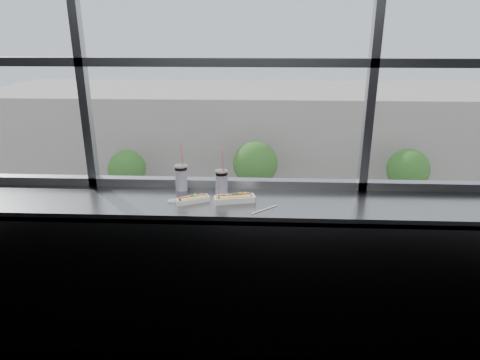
{
  "coord_description": "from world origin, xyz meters",
  "views": [
    {
      "loc": [
        0.25,
        -1.49,
        2.2
      ],
      "look_at": [
        0.12,
        1.23,
        1.25
      ],
      "focal_mm": 32.0,
      "sensor_mm": 36.0,
      "label": 1
    }
  ],
  "objects_px": {
    "soda_cup_right": "(222,182)",
    "car_near_d": "(416,285)",
    "tree_center": "(255,164)",
    "loose_straw": "(264,209)",
    "car_near_c": "(255,281)",
    "hotdog_tray_right": "(235,198)",
    "soda_cup_left": "(181,176)",
    "wrapper": "(173,200)",
    "tree_right": "(408,170)",
    "pedestrian_b": "(257,199)",
    "car_far_b": "(262,216)",
    "pedestrian_a": "(153,198)",
    "tree_left": "(127,169)",
    "car_far_a": "(128,212)",
    "car_far_c": "(431,220)",
    "hotdog_tray_left": "(193,199)"
  },
  "relations": [
    {
      "from": "loose_straw",
      "to": "pedestrian_b",
      "type": "relative_size",
      "value": 0.1
    },
    {
      "from": "car_near_c",
      "to": "tree_right",
      "type": "distance_m",
      "value": 16.59
    },
    {
      "from": "soda_cup_right",
      "to": "wrapper",
      "type": "xyz_separation_m",
      "value": [
        -0.32,
        -0.15,
        -0.09
      ]
    },
    {
      "from": "tree_center",
      "to": "car_near_c",
      "type": "bearing_deg",
      "value": -89.04
    },
    {
      "from": "soda_cup_left",
      "to": "pedestrian_b",
      "type": "bearing_deg",
      "value": 89.15
    },
    {
      "from": "soda_cup_left",
      "to": "pedestrian_a",
      "type": "distance_m",
      "value": 30.55
    },
    {
      "from": "hotdog_tray_left",
      "to": "pedestrian_b",
      "type": "xyz_separation_m",
      "value": [
        0.29,
        27.46,
        -10.99
      ]
    },
    {
      "from": "soda_cup_left",
      "to": "loose_straw",
      "type": "bearing_deg",
      "value": -30.01
    },
    {
      "from": "wrapper",
      "to": "car_near_d",
      "type": "height_order",
      "value": "wrapper"
    },
    {
      "from": "hotdog_tray_right",
      "to": "car_near_d",
      "type": "height_order",
      "value": "hotdog_tray_right"
    },
    {
      "from": "soda_cup_right",
      "to": "pedestrian_a",
      "type": "relative_size",
      "value": 0.18
    },
    {
      "from": "pedestrian_a",
      "to": "tree_left",
      "type": "height_order",
      "value": "tree_left"
    },
    {
      "from": "car_near_c",
      "to": "tree_left",
      "type": "bearing_deg",
      "value": 43.75
    },
    {
      "from": "wrapper",
      "to": "pedestrian_a",
      "type": "distance_m",
      "value": 30.72
    },
    {
      "from": "car_near_c",
      "to": "tree_left",
      "type": "distance_m",
      "value": 15.81
    },
    {
      "from": "car_far_b",
      "to": "car_far_c",
      "type": "distance_m",
      "value": 11.49
    },
    {
      "from": "car_far_b",
      "to": "tree_center",
      "type": "xyz_separation_m",
      "value": [
        -0.54,
        4.0,
        2.54
      ]
    },
    {
      "from": "hotdog_tray_right",
      "to": "soda_cup_left",
      "type": "relative_size",
      "value": 0.81
    },
    {
      "from": "soda_cup_right",
      "to": "tree_center",
      "type": "xyz_separation_m",
      "value": [
        -0.05,
        28.17,
        -8.55
      ]
    },
    {
      "from": "loose_straw",
      "to": "car_near_c",
      "type": "xyz_separation_m",
      "value": [
        -0.15,
        16.43,
        -11.03
      ]
    },
    {
      "from": "tree_left",
      "to": "tree_right",
      "type": "distance_m",
      "value": 21.33
    },
    {
      "from": "car_near_c",
      "to": "car_far_c",
      "type": "relative_size",
      "value": 1.01
    },
    {
      "from": "soda_cup_right",
      "to": "car_near_d",
      "type": "xyz_separation_m",
      "value": [
        8.26,
        16.17,
        -11.13
      ]
    },
    {
      "from": "car_far_a",
      "to": "pedestrian_b",
      "type": "distance_m",
      "value": 9.48
    },
    {
      "from": "pedestrian_b",
      "to": "tree_left",
      "type": "distance_m",
      "value": 10.27
    },
    {
      "from": "tree_right",
      "to": "car_far_c",
      "type": "bearing_deg",
      "value": -81.5
    },
    {
      "from": "wrapper",
      "to": "car_near_c",
      "type": "distance_m",
      "value": 19.71
    },
    {
      "from": "car_far_a",
      "to": "tree_center",
      "type": "height_order",
      "value": "tree_center"
    },
    {
      "from": "loose_straw",
      "to": "car_far_a",
      "type": "xyz_separation_m",
      "value": [
        -9.14,
        24.43,
        -10.88
      ]
    },
    {
      "from": "loose_straw",
      "to": "pedestrian_a",
      "type": "xyz_separation_m",
      "value": [
        -8.22,
        27.73,
        -11.09
      ]
    },
    {
      "from": "soda_cup_right",
      "to": "car_far_a",
      "type": "xyz_separation_m",
      "value": [
        -8.84,
        24.17,
        -10.98
      ]
    },
    {
      "from": "hotdog_tray_right",
      "to": "soda_cup_left",
      "type": "height_order",
      "value": "soda_cup_left"
    },
    {
      "from": "wrapper",
      "to": "tree_center",
      "type": "distance_m",
      "value": 29.56
    },
    {
      "from": "soda_cup_right",
      "to": "car_far_c",
      "type": "relative_size",
      "value": 0.06
    },
    {
      "from": "car_far_b",
      "to": "tree_right",
      "type": "height_order",
      "value": "tree_right"
    },
    {
      "from": "soda_cup_left",
      "to": "soda_cup_right",
      "type": "distance_m",
      "value": 0.31
    },
    {
      "from": "wrapper",
      "to": "car_far_a",
      "type": "relative_size",
      "value": 0.01
    },
    {
      "from": "car_far_b",
      "to": "tree_right",
      "type": "bearing_deg",
      "value": -73.92
    },
    {
      "from": "wrapper",
      "to": "tree_left",
      "type": "bearing_deg",
      "value": 108.78
    },
    {
      "from": "hotdog_tray_right",
      "to": "tree_left",
      "type": "xyz_separation_m",
      "value": [
        -10.05,
        28.3,
        -9.03
      ]
    },
    {
      "from": "wrapper",
      "to": "car_far_b",
      "type": "bearing_deg",
      "value": 88.1
    },
    {
      "from": "hotdog_tray_left",
      "to": "pedestrian_a",
      "type": "xyz_separation_m",
      "value": [
        -7.73,
        27.62,
        -11.11
      ]
    },
    {
      "from": "car_near_d",
      "to": "pedestrian_b",
      "type": "relative_size",
      "value": 2.77
    },
    {
      "from": "soda_cup_left",
      "to": "car_near_c",
      "type": "relative_size",
      "value": 0.06
    },
    {
      "from": "loose_straw",
      "to": "tree_center",
      "type": "height_order",
      "value": "loose_straw"
    },
    {
      "from": "car_far_c",
      "to": "tree_center",
      "type": "relative_size",
      "value": 1.12
    },
    {
      "from": "pedestrian_b",
      "to": "tree_center",
      "type": "distance_m",
      "value": 2.66
    },
    {
      "from": "loose_straw",
      "to": "car_near_c",
      "type": "relative_size",
      "value": 0.04
    },
    {
      "from": "car_far_b",
      "to": "loose_straw",
      "type": "bearing_deg",
      "value": 175.47
    },
    {
      "from": "wrapper",
      "to": "tree_right",
      "type": "relative_size",
      "value": 0.02
    }
  ]
}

